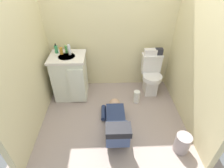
{
  "coord_description": "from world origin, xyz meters",
  "views": [
    {
      "loc": [
        -0.08,
        -2.04,
        2.16
      ],
      "look_at": [
        0.0,
        0.3,
        0.45
      ],
      "focal_mm": 28.08,
      "sensor_mm": 36.0,
      "label": 1
    }
  ],
  "objects_px": {
    "paper_towel_roll": "(136,97)",
    "bottle_clear": "(69,50)",
    "bottle_green": "(66,49)",
    "soap_dispenser": "(56,49)",
    "toiletry_bag": "(159,51)",
    "tissue_box": "(151,52)",
    "faucet": "(68,49)",
    "bottle_amber": "(61,51)",
    "toilet": "(151,75)",
    "trash_can": "(182,143)",
    "vanity_cabinet": "(70,76)",
    "person_plumber": "(116,124)"
  },
  "relations": [
    {
      "from": "paper_towel_roll",
      "to": "bottle_clear",
      "type": "bearing_deg",
      "value": 164.44
    },
    {
      "from": "bottle_green",
      "to": "soap_dispenser",
      "type": "bearing_deg",
      "value": -179.59
    },
    {
      "from": "toiletry_bag",
      "to": "paper_towel_roll",
      "type": "bearing_deg",
      "value": -134.65
    },
    {
      "from": "tissue_box",
      "to": "toiletry_bag",
      "type": "bearing_deg",
      "value": 0.0
    },
    {
      "from": "toiletry_bag",
      "to": "faucet",
      "type": "bearing_deg",
      "value": -179.89
    },
    {
      "from": "soap_dispenser",
      "to": "bottle_amber",
      "type": "xyz_separation_m",
      "value": [
        0.09,
        -0.05,
        -0.01
      ]
    },
    {
      "from": "toilet",
      "to": "tissue_box",
      "type": "xyz_separation_m",
      "value": [
        -0.04,
        0.09,
        0.43
      ]
    },
    {
      "from": "soap_dispenser",
      "to": "bottle_green",
      "type": "height_order",
      "value": "soap_dispenser"
    },
    {
      "from": "faucet",
      "to": "trash_can",
      "type": "bearing_deg",
      "value": -40.56
    },
    {
      "from": "paper_towel_roll",
      "to": "soap_dispenser",
      "type": "bearing_deg",
      "value": 164.3
    },
    {
      "from": "faucet",
      "to": "bottle_green",
      "type": "xyz_separation_m",
      "value": [
        -0.02,
        -0.02,
        0.01
      ]
    },
    {
      "from": "vanity_cabinet",
      "to": "toilet",
      "type": "bearing_deg",
      "value": 2.26
    },
    {
      "from": "soap_dispenser",
      "to": "bottle_amber",
      "type": "bearing_deg",
      "value": -27.88
    },
    {
      "from": "bottle_amber",
      "to": "bottle_clear",
      "type": "bearing_deg",
      "value": -8.03
    },
    {
      "from": "toilet",
      "to": "tissue_box",
      "type": "relative_size",
      "value": 3.41
    },
    {
      "from": "faucet",
      "to": "bottle_clear",
      "type": "bearing_deg",
      "value": -63.02
    },
    {
      "from": "vanity_cabinet",
      "to": "paper_towel_roll",
      "type": "bearing_deg",
      "value": -12.44
    },
    {
      "from": "vanity_cabinet",
      "to": "person_plumber",
      "type": "height_order",
      "value": "vanity_cabinet"
    },
    {
      "from": "faucet",
      "to": "bottle_amber",
      "type": "height_order",
      "value": "bottle_amber"
    },
    {
      "from": "vanity_cabinet",
      "to": "tissue_box",
      "type": "xyz_separation_m",
      "value": [
        1.44,
        0.15,
        0.38
      ]
    },
    {
      "from": "tissue_box",
      "to": "bottle_green",
      "type": "xyz_separation_m",
      "value": [
        -1.46,
        -0.02,
        0.08
      ]
    },
    {
      "from": "tissue_box",
      "to": "bottle_green",
      "type": "relative_size",
      "value": 1.75
    },
    {
      "from": "toilet",
      "to": "soap_dispenser",
      "type": "relative_size",
      "value": 4.52
    },
    {
      "from": "toilet",
      "to": "toiletry_bag",
      "type": "bearing_deg",
      "value": 40.77
    },
    {
      "from": "tissue_box",
      "to": "paper_towel_roll",
      "type": "bearing_deg",
      "value": -121.88
    },
    {
      "from": "toiletry_bag",
      "to": "trash_can",
      "type": "distance_m",
      "value": 1.56
    },
    {
      "from": "vanity_cabinet",
      "to": "tissue_box",
      "type": "distance_m",
      "value": 1.5
    },
    {
      "from": "vanity_cabinet",
      "to": "bottle_green",
      "type": "xyz_separation_m",
      "value": [
        -0.03,
        0.13,
        0.46
      ]
    },
    {
      "from": "soap_dispenser",
      "to": "trash_can",
      "type": "distance_m",
      "value": 2.42
    },
    {
      "from": "person_plumber",
      "to": "tissue_box",
      "type": "relative_size",
      "value": 4.84
    },
    {
      "from": "toilet",
      "to": "faucet",
      "type": "distance_m",
      "value": 1.57
    },
    {
      "from": "toilet",
      "to": "faucet",
      "type": "relative_size",
      "value": 7.5
    },
    {
      "from": "faucet",
      "to": "tissue_box",
      "type": "height_order",
      "value": "faucet"
    },
    {
      "from": "person_plumber",
      "to": "soap_dispenser",
      "type": "height_order",
      "value": "soap_dispenser"
    },
    {
      "from": "toiletry_bag",
      "to": "paper_towel_roll",
      "type": "distance_m",
      "value": 0.9
    },
    {
      "from": "toilet",
      "to": "paper_towel_roll",
      "type": "xyz_separation_m",
      "value": [
        -0.3,
        -0.32,
        -0.25
      ]
    },
    {
      "from": "person_plumber",
      "to": "paper_towel_roll",
      "type": "xyz_separation_m",
      "value": [
        0.41,
        0.66,
        -0.06
      ]
    },
    {
      "from": "bottle_amber",
      "to": "paper_towel_roll",
      "type": "bearing_deg",
      "value": -14.74
    },
    {
      "from": "bottle_green",
      "to": "bottle_clear",
      "type": "xyz_separation_m",
      "value": [
        0.07,
        -0.07,
        0.02
      ]
    },
    {
      "from": "faucet",
      "to": "bottle_green",
      "type": "distance_m",
      "value": 0.03
    },
    {
      "from": "bottle_amber",
      "to": "bottle_clear",
      "type": "distance_m",
      "value": 0.15
    },
    {
      "from": "person_plumber",
      "to": "bottle_amber",
      "type": "height_order",
      "value": "bottle_amber"
    },
    {
      "from": "bottle_clear",
      "to": "trash_can",
      "type": "distance_m",
      "value": 2.22
    },
    {
      "from": "faucet",
      "to": "tissue_box",
      "type": "xyz_separation_m",
      "value": [
        1.44,
        0.0,
        -0.07
      ]
    },
    {
      "from": "person_plumber",
      "to": "soap_dispenser",
      "type": "distance_m",
      "value": 1.6
    },
    {
      "from": "vanity_cabinet",
      "to": "bottle_amber",
      "type": "relative_size",
      "value": 7.1
    },
    {
      "from": "bottle_amber",
      "to": "bottle_clear",
      "type": "relative_size",
      "value": 0.66
    },
    {
      "from": "tissue_box",
      "to": "bottle_amber",
      "type": "distance_m",
      "value": 1.54
    },
    {
      "from": "bottle_green",
      "to": "bottle_amber",
      "type": "bearing_deg",
      "value": -145.47
    },
    {
      "from": "person_plumber",
      "to": "toiletry_bag",
      "type": "xyz_separation_m",
      "value": [
        0.81,
        1.07,
        0.63
      ]
    }
  ]
}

